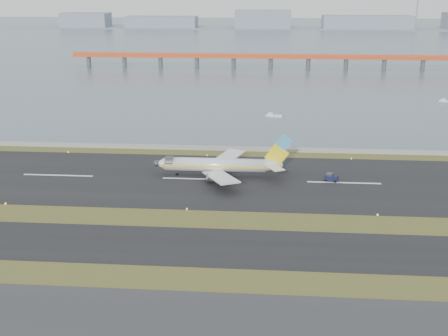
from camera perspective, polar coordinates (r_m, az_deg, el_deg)
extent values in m
plane|color=#3B4B1B|center=(128.36, -4.27, -5.54)|extent=(1000.00, 1000.00, 0.00)
cube|color=black|center=(117.58, -5.15, -7.84)|extent=(1000.00, 18.00, 0.10)
cube|color=black|center=(156.02, -2.62, -1.13)|extent=(1000.00, 45.00, 0.10)
cube|color=gray|center=(184.31, -1.48, 2.05)|extent=(1000.00, 2.50, 1.00)
cube|color=#495B68|center=(578.78, 2.72, 12.93)|extent=(1400.00, 800.00, 1.30)
cube|color=#C64B22|center=(368.81, 4.78, 11.15)|extent=(260.00, 5.00, 1.60)
cube|color=#C64B22|center=(368.63, 4.79, 11.39)|extent=(260.00, 0.40, 1.40)
cylinder|color=#4C4C51|center=(381.32, -10.07, 10.49)|extent=(2.80, 2.80, 7.00)
cylinder|color=#4C4C51|center=(369.37, 4.76, 10.46)|extent=(2.80, 2.80, 7.00)
cylinder|color=#4C4C51|center=(381.96, 19.53, 9.76)|extent=(2.80, 2.80, 7.00)
cube|color=gray|center=(738.22, 3.16, 14.02)|extent=(1400.00, 80.00, 1.00)
cube|color=gray|center=(775.10, -13.86, 14.40)|extent=(60.00, 35.00, 18.00)
cube|color=gray|center=(750.47, -6.34, 14.54)|extent=(90.00, 35.00, 14.00)
cube|color=gray|center=(737.36, 3.98, 14.85)|extent=(70.00, 35.00, 22.00)
cube|color=gray|center=(747.38, 14.30, 14.17)|extent=(110.00, 35.00, 16.00)
cylinder|color=gray|center=(758.49, 19.07, 15.48)|extent=(1.80, 1.80, 60.00)
cylinder|color=silver|center=(156.98, -0.86, 0.33)|extent=(28.00, 3.80, 3.80)
cone|color=silver|center=(159.15, -6.46, 0.46)|extent=(3.20, 3.80, 3.80)
cone|color=silver|center=(156.26, 5.07, 0.29)|extent=(5.00, 3.80, 3.80)
cube|color=yellow|center=(155.16, -0.92, 0.12)|extent=(31.00, 0.06, 0.45)
cube|color=yellow|center=(158.80, -0.79, 0.54)|extent=(31.00, 0.06, 0.45)
cube|color=silver|center=(148.97, -0.32, -0.94)|extent=(11.31, 15.89, 1.66)
cube|color=silver|center=(165.09, 0.18, 0.97)|extent=(11.31, 15.89, 1.66)
cylinder|color=#3A3A40|center=(151.86, -0.88, -1.04)|extent=(4.20, 2.10, 2.10)
cylinder|color=#3A3A40|center=(163.21, -0.48, 0.33)|extent=(4.20, 2.10, 2.10)
cube|color=yellow|center=(155.42, 5.39, 1.30)|extent=(6.80, 0.35, 6.85)
cube|color=#4AA3D2|center=(154.45, 6.13, 2.60)|extent=(4.85, 0.37, 4.90)
cube|color=silver|center=(152.50, 5.19, 0.03)|extent=(5.64, 6.80, 0.22)
cube|color=silver|center=(159.74, 5.17, 0.87)|extent=(5.64, 6.80, 0.22)
cylinder|color=black|center=(159.30, -4.80, -0.62)|extent=(0.80, 0.28, 0.80)
cylinder|color=black|center=(155.13, -0.40, -1.03)|extent=(1.00, 0.38, 1.00)
cylinder|color=black|center=(160.42, -0.23, -0.38)|extent=(1.00, 0.38, 1.00)
cube|color=#121733|center=(156.64, 10.83, -1.00)|extent=(4.03, 2.96, 1.35)
cube|color=#3A3A40|center=(156.42, 10.68, -0.67)|extent=(1.99, 2.07, 0.79)
cylinder|color=black|center=(156.19, 10.31, -1.26)|extent=(0.85, 0.55, 0.79)
cylinder|color=black|center=(157.88, 10.43, -1.06)|extent=(0.85, 0.55, 0.79)
cylinder|color=black|center=(155.81, 11.20, -1.37)|extent=(0.85, 0.55, 0.79)
cylinder|color=black|center=(157.50, 11.32, -1.16)|extent=(0.85, 0.55, 0.79)
cube|color=silver|center=(232.13, 5.11, 5.31)|extent=(7.05, 3.45, 0.87)
cube|color=silver|center=(232.24, 4.76, 5.52)|extent=(2.20, 1.90, 0.87)
cube|color=silver|center=(280.49, 21.69, 6.31)|extent=(6.76, 4.47, 0.83)
cube|color=silver|center=(280.51, 21.42, 6.50)|extent=(2.29, 2.10, 0.83)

